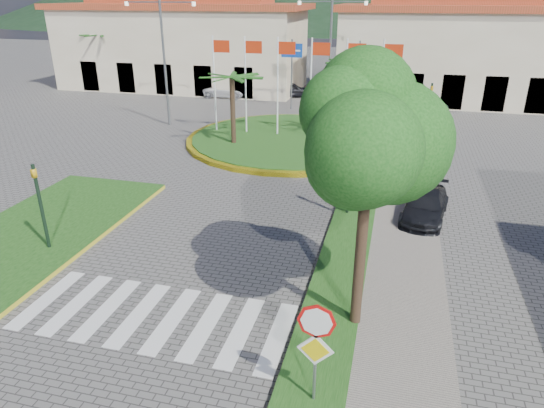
% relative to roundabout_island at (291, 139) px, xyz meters
% --- Properties ---
extents(verge_right, '(1.60, 28.00, 0.18)m').
position_rel_roundabout_island_xyz_m(verge_right, '(4.80, -20.00, -0.08)').
color(verge_right, '#184614').
rests_on(verge_right, ground).
extents(median_left, '(5.00, 14.00, 0.18)m').
position_rel_roundabout_island_xyz_m(median_left, '(-6.50, -16.00, -0.08)').
color(median_left, '#184614').
rests_on(median_left, ground).
extents(crosswalk, '(8.00, 3.00, 0.01)m').
position_rel_roundabout_island_xyz_m(crosswalk, '(-0.00, -18.00, -0.17)').
color(crosswalk, silver).
rests_on(crosswalk, ground).
extents(roundabout_island, '(12.70, 12.70, 6.00)m').
position_rel_roundabout_island_xyz_m(roundabout_island, '(0.00, 0.00, 0.00)').
color(roundabout_island, yellow).
rests_on(roundabout_island, ground).
extents(stop_sign, '(0.80, 0.11, 2.65)m').
position_rel_roundabout_island_xyz_m(stop_sign, '(4.90, -20.04, 1.62)').
color(stop_sign, slate).
rests_on(stop_sign, ground).
extents(deciduous_tree, '(3.60, 3.60, 6.80)m').
position_rel_roundabout_island_xyz_m(deciduous_tree, '(5.50, -17.00, 5.00)').
color(deciduous_tree, black).
rests_on(deciduous_tree, ground).
extents(traffic_light_left, '(0.15, 0.18, 3.20)m').
position_rel_roundabout_island_xyz_m(traffic_light_left, '(-5.20, -15.50, 1.77)').
color(traffic_light_left, black).
rests_on(traffic_light_left, ground).
extents(traffic_light_right, '(0.15, 0.18, 3.20)m').
position_rel_roundabout_island_xyz_m(traffic_light_right, '(4.50, -10.00, 1.77)').
color(traffic_light_right, black).
rests_on(traffic_light_right, ground).
extents(traffic_light_far, '(0.18, 0.15, 3.20)m').
position_rel_roundabout_island_xyz_m(traffic_light_far, '(8.00, 4.00, 1.77)').
color(traffic_light_far, black).
rests_on(traffic_light_far, ground).
extents(direction_sign_west, '(1.60, 0.14, 5.20)m').
position_rel_roundabout_island_xyz_m(direction_sign_west, '(-2.00, 8.97, 3.36)').
color(direction_sign_west, slate).
rests_on(direction_sign_west, ground).
extents(direction_sign_east, '(1.60, 0.14, 5.20)m').
position_rel_roundabout_island_xyz_m(direction_sign_east, '(3.00, 8.97, 3.36)').
color(direction_sign_east, slate).
rests_on(direction_sign_east, ground).
extents(street_lamp_centre, '(4.80, 0.16, 8.00)m').
position_rel_roundabout_island_xyz_m(street_lamp_centre, '(1.00, 8.00, 4.32)').
color(street_lamp_centre, slate).
rests_on(street_lamp_centre, ground).
extents(street_lamp_west, '(4.80, 0.16, 8.00)m').
position_rel_roundabout_island_xyz_m(street_lamp_west, '(-9.00, 2.00, 4.32)').
color(street_lamp_west, slate).
rests_on(street_lamp_west, ground).
extents(building_left, '(23.32, 9.54, 8.05)m').
position_rel_roundabout_island_xyz_m(building_left, '(-14.00, 16.00, 3.73)').
color(building_left, beige).
rests_on(building_left, ground).
extents(building_right, '(19.08, 9.54, 8.05)m').
position_rel_roundabout_island_xyz_m(building_right, '(10.00, 16.00, 3.73)').
color(building_right, beige).
rests_on(building_right, ground).
extents(white_van, '(3.97, 2.03, 1.07)m').
position_rel_roundabout_island_xyz_m(white_van, '(-8.49, 12.14, 0.36)').
color(white_van, silver).
rests_on(white_van, ground).
extents(car_dark_a, '(3.96, 2.70, 1.25)m').
position_rel_roundabout_island_xyz_m(car_dark_a, '(-3.03, 13.72, 0.45)').
color(car_dark_a, black).
rests_on(car_dark_a, ground).
extents(car_dark_b, '(3.91, 2.46, 1.22)m').
position_rel_roundabout_island_xyz_m(car_dark_b, '(7.84, 9.88, 0.44)').
color(car_dark_b, black).
rests_on(car_dark_b, ground).
extents(car_side_right, '(2.16, 4.08, 1.13)m').
position_rel_roundabout_island_xyz_m(car_side_right, '(7.50, -9.42, 0.39)').
color(car_side_right, black).
rests_on(car_side_right, ground).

